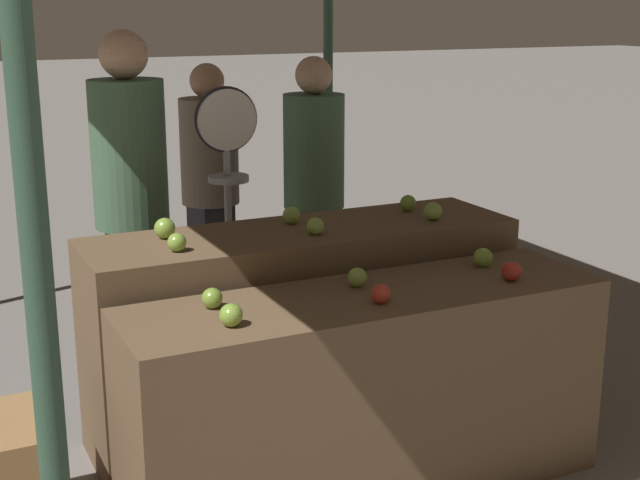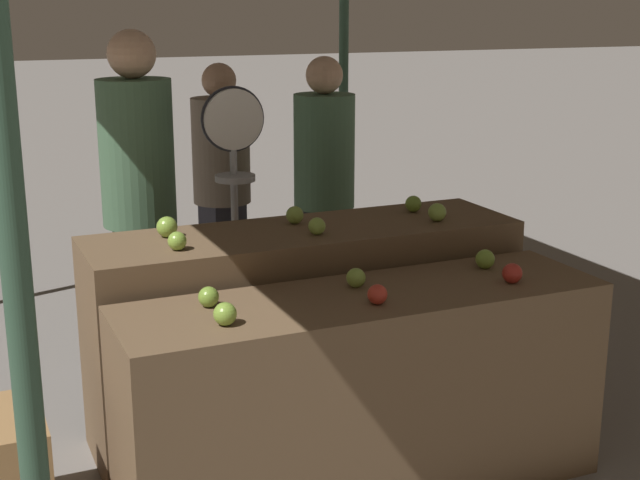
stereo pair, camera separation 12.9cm
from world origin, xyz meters
name	(u,v)px [view 1 (the left image)]	position (x,y,z in m)	size (l,w,h in m)	color
display_counter_front	(367,394)	(0.00, 0.00, 0.42)	(1.93, 0.55, 0.83)	brown
display_counter_back	(303,331)	(0.00, 0.60, 0.48)	(1.93, 0.55, 0.95)	brown
apple_front_0	(231,315)	(-0.60, -0.11, 0.87)	(0.08, 0.08, 0.08)	#84AD3D
apple_front_1	(381,294)	(-0.01, -0.12, 0.87)	(0.08, 0.08, 0.08)	red
apple_front_2	(512,271)	(0.60, -0.10, 0.87)	(0.08, 0.08, 0.08)	#B72D23
apple_front_3	(212,298)	(-0.59, 0.10, 0.87)	(0.08, 0.08, 0.08)	#7AA338
apple_front_4	(357,277)	(0.01, 0.10, 0.87)	(0.08, 0.08, 0.08)	#8EB247
apple_front_5	(483,257)	(0.61, 0.11, 0.87)	(0.08, 0.08, 0.08)	#84AD3D
apple_back_0	(177,242)	(-0.61, 0.48, 0.99)	(0.08, 0.08, 0.08)	#84AD3D
apple_back_1	(315,226)	(0.01, 0.49, 0.99)	(0.08, 0.08, 0.08)	#8EB247
apple_back_2	(433,211)	(0.60, 0.49, 1.00)	(0.08, 0.08, 0.08)	#8EB247
apple_back_3	(165,228)	(-0.59, 0.70, 1.00)	(0.09, 0.09, 0.09)	#84AD3D
apple_back_4	(291,215)	(-0.01, 0.71, 0.99)	(0.08, 0.08, 0.08)	#8EB247
apple_back_5	(408,203)	(0.60, 0.70, 0.99)	(0.08, 0.08, 0.08)	#7AA338
produce_scale	(228,169)	(-0.11, 1.24, 1.13)	(0.32, 0.20, 1.53)	#99999E
person_vendor_at_scale	(131,185)	(-0.54, 1.46, 1.04)	(0.44, 0.44, 1.80)	#2D2D38
person_customer_left	(210,175)	(0.13, 2.25, 0.90)	(0.47, 0.47, 1.57)	#2D2D38
person_customer_right	(314,176)	(0.61, 1.77, 0.94)	(0.43, 0.43, 1.63)	#2D2D38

